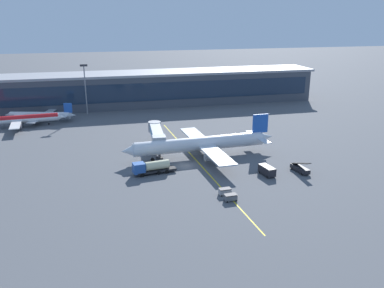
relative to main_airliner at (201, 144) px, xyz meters
name	(u,v)px	position (x,y,z in m)	size (l,w,h in m)	color
ground_plane	(186,166)	(-5.82, -6.12, -3.75)	(700.00, 700.00, 0.00)	#515459
apron_lead_in_line	(198,162)	(-2.01, -4.12, -3.75)	(0.30, 80.00, 0.01)	yellow
terminal_building	(127,89)	(-13.35, 71.67, 3.39)	(166.90, 19.15, 14.24)	#424751
main_airliner	(201,144)	(0.00, 0.00, 0.00)	(44.01, 35.08, 10.84)	silver
jet_bridge	(157,133)	(-10.81, 9.51, 1.01)	(5.06, 18.92, 6.46)	#B2B7BC
fuel_tanker	(152,167)	(-15.29, -9.53, -2.01)	(11.04, 3.95, 3.25)	#232326
crew_van	(267,170)	(12.08, -17.21, -2.44)	(2.86, 5.27, 2.30)	black
belt_loader	(300,168)	(21.06, -17.36, -2.76)	(2.65, 7.01, 3.49)	black
baggage_cart_0	(231,197)	(-1.38, -28.84, -2.97)	(2.73, 1.75, 1.48)	#595B60
baggage_cart_1	(225,191)	(-1.56, -25.64, -2.97)	(2.73, 1.75, 1.48)	gray
commuter_jet_far	(40,115)	(-47.23, 52.53, -1.52)	(26.43, 21.26, 6.87)	#B2B7BC
commuter_jet_near	(19,119)	(-53.43, 45.59, -0.98)	(30.95, 24.61, 8.01)	white
apron_light_mast_0	(85,85)	(-30.37, 59.71, 7.94)	(2.80, 0.50, 19.57)	gray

